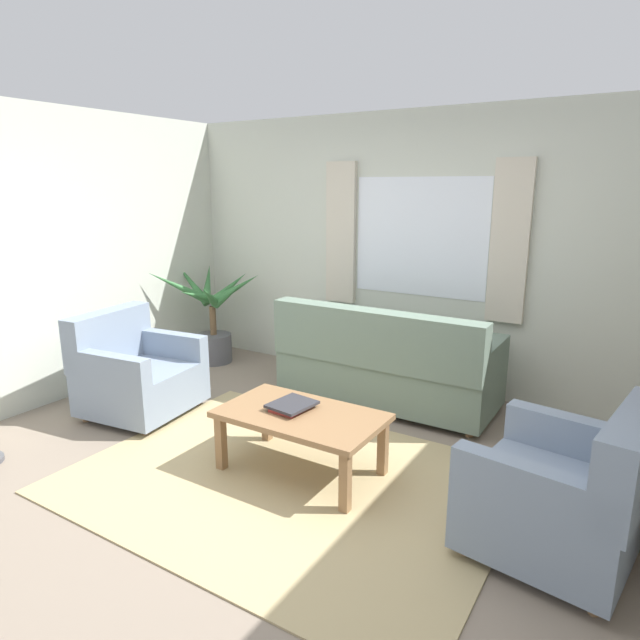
# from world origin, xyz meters

# --- Properties ---
(ground_plane) EXTENTS (6.24, 6.24, 0.00)m
(ground_plane) POSITION_xyz_m (0.00, 0.00, 0.00)
(ground_plane) COLOR gray
(wall_back) EXTENTS (5.32, 0.12, 2.60)m
(wall_back) POSITION_xyz_m (0.00, 2.26, 1.30)
(wall_back) COLOR beige
(wall_back) RESTS_ON ground_plane
(wall_left) EXTENTS (0.12, 4.40, 2.60)m
(wall_left) POSITION_xyz_m (-2.66, 0.00, 1.30)
(wall_left) COLOR beige
(wall_left) RESTS_ON ground_plane
(window_with_curtains) EXTENTS (1.98, 0.07, 1.40)m
(window_with_curtains) POSITION_xyz_m (0.00, 2.18, 1.45)
(window_with_curtains) COLOR white
(area_rug) EXTENTS (2.79, 2.09, 0.01)m
(area_rug) POSITION_xyz_m (0.00, 0.00, 0.01)
(area_rug) COLOR tan
(area_rug) RESTS_ON ground_plane
(couch) EXTENTS (1.90, 0.82, 0.92)m
(couch) POSITION_xyz_m (-0.01, 1.54, 0.37)
(couch) COLOR slate
(couch) RESTS_ON ground_plane
(armchair_left) EXTENTS (0.91, 0.93, 0.88)m
(armchair_left) POSITION_xyz_m (-1.77, 0.26, 0.35)
(armchair_left) COLOR gray
(armchair_left) RESTS_ON ground_plane
(armchair_right) EXTENTS (0.93, 0.95, 0.88)m
(armchair_right) POSITION_xyz_m (1.68, 0.16, 0.35)
(armchair_right) COLOR gray
(armchair_right) RESTS_ON ground_plane
(coffee_table) EXTENTS (1.10, 0.64, 0.44)m
(coffee_table) POSITION_xyz_m (0.02, 0.15, 0.38)
(coffee_table) COLOR olive
(coffee_table) RESTS_ON ground_plane
(book_stack_on_table) EXTENTS (0.29, 0.32, 0.04)m
(book_stack_on_table) POSITION_xyz_m (-0.07, 0.17, 0.46)
(book_stack_on_table) COLOR #B23833
(book_stack_on_table) RESTS_ON coffee_table
(potted_plant) EXTENTS (1.11, 1.10, 1.13)m
(potted_plant) POSITION_xyz_m (-2.19, 1.67, 0.49)
(potted_plant) COLOR #56565B
(potted_plant) RESTS_ON ground_plane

